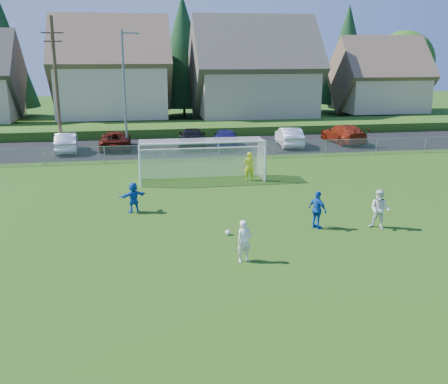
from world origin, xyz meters
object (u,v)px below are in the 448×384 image
Objects in this scene: player_blue_a at (317,210)px; goalkeeper at (249,166)px; car_d at (192,138)px; car_b at (66,142)px; car_e at (226,138)px; player_white_b at (380,210)px; car_c at (115,140)px; soccer_ball at (228,232)px; car_f at (289,137)px; player_blue_b at (133,197)px; soccer_goal at (201,153)px; car_g at (343,134)px; player_white_a at (244,241)px.

goalkeeper is (-1.06, 9.09, 0.02)m from player_blue_a.
player_blue_a reaches higher than car_d.
car_b is at bearing -41.07° from goalkeeper.
car_e is (2.61, -0.83, 0.03)m from car_d.
car_c is at bearing 155.81° from player_white_b.
car_f is (8.63, 20.12, 0.66)m from soccer_ball.
goalkeeper is (-3.72, 9.58, -0.01)m from player_white_b.
player_blue_b is 8.66m from goalkeeper.
car_d reaches higher than player_blue_b.
player_white_b is at bearing -2.46° from soccer_ball.
soccer_goal is at bearing 159.71° from player_white_b.
car_e is (3.42, 20.27, 0.69)m from soccer_ball.
car_d is at bearing -6.01° from car_g.
player_white_b is at bearing 113.68° from goalkeeper.
player_blue_b is 0.32× the size of car_f.
player_blue_a is (3.91, 3.11, 0.05)m from player_white_a.
car_c is at bearing -6.55° from car_g.
soccer_goal reaches higher than player_white_b.
car_f is at bearing -174.20° from car_e.
player_white_a is at bearing 79.36° from goalkeeper.
car_g is (10.66, 11.60, -0.09)m from goalkeeper.
player_white_a is (0.09, -2.90, 0.68)m from soccer_ball.
car_f is 0.63× the size of soccer_goal.
car_e is at bearing -27.57° from player_blue_a.
goalkeeper is 2.95m from soccer_goal.
car_e is (-3.23, 20.55, -0.08)m from player_white_b.
car_g is at bearing -130.09° from goalkeeper.
car_b is 17.58m from car_f.
player_blue_a is at bearing 60.02° from car_g.
car_d is at bearing -20.54° from player_blue_a.
car_f is 5.02m from car_g.
car_b is 0.85× the size of car_d.
player_white_b reaches higher than car_e.
player_white_b is at bearing 5.23° from player_white_a.
player_blue_a reaches higher than car_e.
player_white_a is at bearing -88.17° from soccer_ball.
player_white_b reaches higher than player_white_a.
player_white_b is at bearing 111.46° from car_d.
car_d is (6.08, -0.27, 0.06)m from car_c.
player_blue_a is (-2.65, 0.50, -0.03)m from player_white_b.
car_c is at bearing 85.94° from player_white_a.
car_c reaches higher than soccer_ball.
goalkeeper is at bearing -22.55° from player_blue_a.
player_blue_b is at bearing 35.18° from player_blue_a.
goalkeeper is 10.98m from car_e.
player_white_b is at bearing 89.85° from car_f.
player_blue_a reaches higher than player_blue_b.
car_d is (0.81, 21.10, 0.65)m from soccer_ball.
car_c is (-11.93, 21.66, -0.17)m from player_white_b.
player_white_b is at bearing 135.56° from player_blue_b.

